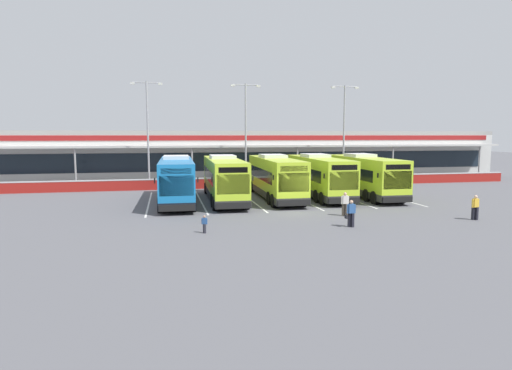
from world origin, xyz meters
TOP-DOWN VIEW (x-y plane):
  - ground_plane at (0.00, 0.00)m, footprint 200.00×200.00m
  - terminal_building at (-0.00, 26.91)m, footprint 70.00×13.00m
  - red_barrier_wall at (0.00, 14.50)m, footprint 60.00×0.40m
  - coach_bus_leftmost at (-8.26, 5.80)m, footprint 3.10×12.21m
  - coach_bus_left_centre at (-4.36, 5.95)m, footprint 3.10×12.21m
  - coach_bus_centre at (0.16, 6.28)m, footprint 3.10×12.21m
  - coach_bus_right_centre at (4.19, 6.58)m, footprint 3.10×12.21m
  - coach_bus_rightmost at (8.40, 6.20)m, footprint 3.10×12.21m
  - bay_stripe_far_west at (-10.50, 6.00)m, footprint 0.14×13.00m
  - bay_stripe_west at (-6.30, 6.00)m, footprint 0.14×13.00m
  - bay_stripe_mid_west at (-2.10, 6.00)m, footprint 0.14×13.00m
  - bay_stripe_centre at (2.10, 6.00)m, footprint 0.14×13.00m
  - bay_stripe_mid_east at (6.30, 6.00)m, footprint 0.14×13.00m
  - bay_stripe_east at (10.50, 6.00)m, footprint 0.14×13.00m
  - pedestrian_with_handbag at (1.66, -6.01)m, footprint 0.62×0.31m
  - pedestrian_in_dark_coat at (10.45, -5.64)m, footprint 0.54×0.29m
  - pedestrian_child at (-7.03, -5.86)m, footprint 0.33×0.24m
  - pedestrian_near_bin at (2.76, -2.62)m, footprint 0.53×0.30m
  - lamp_post_west at (-10.86, 16.91)m, footprint 3.24×0.28m
  - lamp_post_centre at (-0.50, 16.77)m, footprint 3.24×0.28m
  - lamp_post_east at (10.61, 16.05)m, footprint 3.24×0.28m

SIDE VIEW (x-z plane):
  - ground_plane at x=0.00m, z-range 0.00..0.00m
  - bay_stripe_far_west at x=-10.50m, z-range 0.00..0.01m
  - bay_stripe_west at x=-6.30m, z-range 0.00..0.01m
  - bay_stripe_mid_west at x=-2.10m, z-range 0.00..0.01m
  - bay_stripe_centre at x=2.10m, z-range 0.00..0.01m
  - bay_stripe_mid_east at x=6.30m, z-range 0.00..0.01m
  - bay_stripe_east at x=10.50m, z-range 0.00..0.01m
  - pedestrian_child at x=-7.03m, z-range 0.04..1.04m
  - red_barrier_wall at x=0.00m, z-range 0.01..1.10m
  - pedestrian_with_handbag at x=1.66m, z-range 0.05..1.67m
  - pedestrian_in_dark_coat at x=10.45m, z-range 0.06..1.68m
  - pedestrian_near_bin at x=2.76m, z-range 0.06..1.68m
  - coach_bus_leftmost at x=-8.26m, z-range -0.10..3.68m
  - coach_bus_left_centre at x=-4.36m, z-range -0.10..3.68m
  - coach_bus_centre at x=0.16m, z-range -0.10..3.68m
  - coach_bus_right_centre at x=4.19m, z-range -0.10..3.68m
  - coach_bus_rightmost at x=8.40m, z-range -0.10..3.68m
  - terminal_building at x=0.00m, z-range 0.01..6.01m
  - lamp_post_west at x=-10.86m, z-range 0.79..11.79m
  - lamp_post_centre at x=-0.50m, z-range 0.79..11.79m
  - lamp_post_east at x=10.61m, z-range 0.79..11.79m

